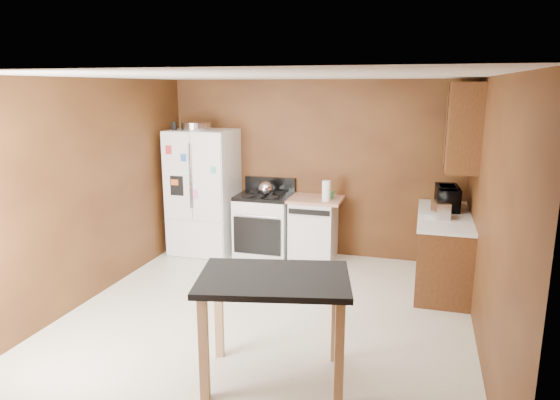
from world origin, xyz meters
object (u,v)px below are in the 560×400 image
at_px(paper_towel, 326,191).
at_px(refrigerator, 204,192).
at_px(kettle, 266,189).
at_px(microwave, 447,199).
at_px(roasting_pan, 196,126).
at_px(island, 274,293).
at_px(green_canister, 331,195).
at_px(toaster, 441,210).
at_px(gas_range, 264,224).
at_px(pen_cup, 174,126).
at_px(dishwasher, 314,228).

height_order(paper_towel, refrigerator, refrigerator).
bearing_deg(kettle, microwave, -3.41).
height_order(roasting_pan, island, roasting_pan).
bearing_deg(microwave, island, 147.31).
bearing_deg(paper_towel, green_canister, 78.46).
bearing_deg(paper_towel, roasting_pan, 179.39).
xyz_separation_m(roasting_pan, kettle, (1.02, 0.02, -0.85)).
distance_m(roasting_pan, paper_towel, 2.07).
relative_size(paper_towel, microwave, 0.56).
bearing_deg(roasting_pan, green_canister, 4.17).
relative_size(toaster, gas_range, 0.24).
bearing_deg(island, gas_range, 109.33).
distance_m(kettle, toaster, 2.42).
xyz_separation_m(pen_cup, gas_range, (1.26, 0.20, -1.39)).
height_order(pen_cup, microwave, pen_cup).
bearing_deg(pen_cup, toaster, -7.10).
bearing_deg(gas_range, microwave, -4.55).
bearing_deg(pen_cup, gas_range, 9.05).
relative_size(toaster, island, 0.19).
height_order(roasting_pan, paper_towel, roasting_pan).
xyz_separation_m(paper_towel, dishwasher, (-0.19, 0.11, -0.57)).
distance_m(toaster, island, 2.69).
relative_size(green_canister, island, 0.08).
relative_size(microwave, gas_range, 0.44).
xyz_separation_m(pen_cup, toaster, (3.64, -0.45, -0.86)).
bearing_deg(green_canister, microwave, -10.01).
distance_m(green_canister, microwave, 1.55).
bearing_deg(refrigerator, microwave, -2.30).
xyz_separation_m(kettle, dishwasher, (0.68, 0.08, -0.55)).
bearing_deg(refrigerator, dishwasher, 2.98).
relative_size(paper_towel, green_canister, 2.63).
bearing_deg(roasting_pan, toaster, -9.91).
distance_m(pen_cup, green_canister, 2.41).
bearing_deg(kettle, refrigerator, -179.44).
relative_size(roasting_pan, kettle, 2.13).
xyz_separation_m(roasting_pan, island, (2.03, -2.91, -1.08)).
distance_m(paper_towel, green_canister, 0.18).
relative_size(kettle, dishwasher, 0.22).
xyz_separation_m(roasting_pan, refrigerator, (0.07, 0.01, -0.95)).
distance_m(paper_towel, toaster, 1.57).
xyz_separation_m(toaster, gas_range, (-2.38, 0.66, -0.53)).
xyz_separation_m(gas_range, dishwasher, (0.72, 0.02, -0.01)).
relative_size(refrigerator, dishwasher, 2.02).
bearing_deg(toaster, pen_cup, 157.38).
bearing_deg(toaster, dishwasher, 142.17).
bearing_deg(roasting_pan, island, -55.14).
xyz_separation_m(pen_cup, paper_towel, (2.18, 0.11, -0.83)).
bearing_deg(dishwasher, pen_cup, -173.51).
xyz_separation_m(paper_towel, gas_range, (-0.91, 0.09, -0.56)).
distance_m(dishwasher, island, 3.04).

